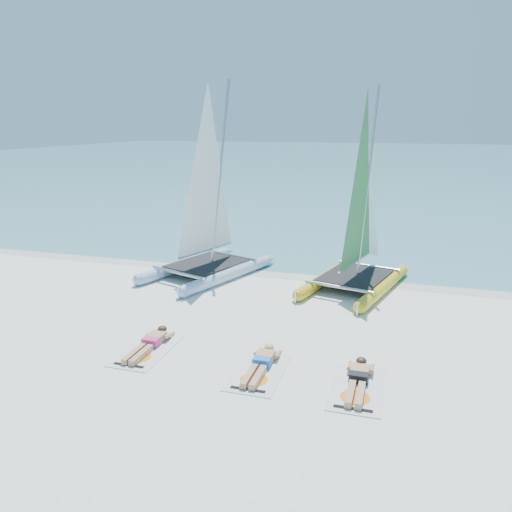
{
  "coord_description": "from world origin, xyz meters",
  "views": [
    {
      "loc": [
        3.08,
        -10.42,
        4.97
      ],
      "look_at": [
        -0.38,
        1.2,
        1.72
      ],
      "focal_mm": 35.0,
      "sensor_mm": 36.0,
      "label": 1
    }
  ],
  "objects_px": {
    "catamaran_yellow": "(363,223)",
    "sunbather_c": "(358,379)",
    "towel_b": "(259,372)",
    "towel_a": "(146,351)",
    "sunbather_b": "(261,363)",
    "towel_c": "(357,389)",
    "sunbather_a": "(150,343)",
    "catamaran_blue": "(208,217)"
  },
  "relations": [
    {
      "from": "towel_b",
      "to": "sunbather_c",
      "type": "bearing_deg",
      "value": 2.72
    },
    {
      "from": "sunbather_b",
      "to": "sunbather_c",
      "type": "height_order",
      "value": "same"
    },
    {
      "from": "catamaran_blue",
      "to": "sunbather_c",
      "type": "distance_m",
      "value": 8.4
    },
    {
      "from": "towel_a",
      "to": "sunbather_b",
      "type": "xyz_separation_m",
      "value": [
        2.71,
        -0.03,
        0.11
      ]
    },
    {
      "from": "catamaran_blue",
      "to": "sunbather_c",
      "type": "xyz_separation_m",
      "value": [
        5.55,
        -6.03,
        -1.84
      ]
    },
    {
      "from": "towel_a",
      "to": "towel_b",
      "type": "xyz_separation_m",
      "value": [
        2.71,
        -0.23,
        0.0
      ]
    },
    {
      "from": "towel_a",
      "to": "towel_b",
      "type": "height_order",
      "value": "same"
    },
    {
      "from": "sunbather_c",
      "to": "towel_c",
      "type": "bearing_deg",
      "value": -90.0
    },
    {
      "from": "sunbather_b",
      "to": "towel_c",
      "type": "relative_size",
      "value": 0.93
    },
    {
      "from": "towel_b",
      "to": "catamaran_yellow",
      "type": "bearing_deg",
      "value": 77.66
    },
    {
      "from": "catamaran_blue",
      "to": "sunbather_b",
      "type": "relative_size",
      "value": 3.8
    },
    {
      "from": "catamaran_blue",
      "to": "towel_b",
      "type": "distance_m",
      "value": 7.34
    },
    {
      "from": "sunbather_b",
      "to": "towel_a",
      "type": "bearing_deg",
      "value": 179.3
    },
    {
      "from": "catamaran_blue",
      "to": "towel_c",
      "type": "bearing_deg",
      "value": -28.52
    },
    {
      "from": "sunbather_c",
      "to": "catamaran_blue",
      "type": "bearing_deg",
      "value": 132.6
    },
    {
      "from": "towel_b",
      "to": "towel_c",
      "type": "distance_m",
      "value": 2.01
    },
    {
      "from": "towel_c",
      "to": "sunbather_a",
      "type": "bearing_deg",
      "value": 173.77
    },
    {
      "from": "sunbather_a",
      "to": "sunbather_b",
      "type": "bearing_deg",
      "value": -4.75
    },
    {
      "from": "sunbather_c",
      "to": "sunbather_a",
      "type": "bearing_deg",
      "value": 176.09
    },
    {
      "from": "catamaran_blue",
      "to": "sunbather_a",
      "type": "bearing_deg",
      "value": -61.88
    },
    {
      "from": "towel_a",
      "to": "sunbather_a",
      "type": "relative_size",
      "value": 1.07
    },
    {
      "from": "towel_a",
      "to": "sunbather_c",
      "type": "height_order",
      "value": "sunbather_c"
    },
    {
      "from": "catamaran_yellow",
      "to": "sunbather_c",
      "type": "bearing_deg",
      "value": -70.21
    },
    {
      "from": "catamaran_blue",
      "to": "sunbather_b",
      "type": "distance_m",
      "value": 7.15
    },
    {
      "from": "catamaran_yellow",
      "to": "sunbather_b",
      "type": "xyz_separation_m",
      "value": [
        -1.43,
        -6.37,
        -1.86
      ]
    },
    {
      "from": "towel_b",
      "to": "towel_a",
      "type": "bearing_deg",
      "value": 175.25
    },
    {
      "from": "sunbather_a",
      "to": "towel_a",
      "type": "bearing_deg",
      "value": -90.0
    },
    {
      "from": "sunbather_a",
      "to": "towel_c",
      "type": "relative_size",
      "value": 0.93
    },
    {
      "from": "towel_b",
      "to": "sunbather_b",
      "type": "distance_m",
      "value": 0.22
    },
    {
      "from": "catamaran_blue",
      "to": "sunbather_c",
      "type": "bearing_deg",
      "value": -27.62
    },
    {
      "from": "towel_c",
      "to": "sunbather_b",
      "type": "bearing_deg",
      "value": 171.79
    },
    {
      "from": "catamaran_yellow",
      "to": "towel_a",
      "type": "relative_size",
      "value": 3.39
    },
    {
      "from": "sunbather_b",
      "to": "catamaran_yellow",
      "type": "bearing_deg",
      "value": 77.3
    },
    {
      "from": "catamaran_blue",
      "to": "sunbather_b",
      "type": "height_order",
      "value": "catamaran_blue"
    },
    {
      "from": "towel_a",
      "to": "towel_c",
      "type": "xyz_separation_m",
      "value": [
        4.71,
        -0.32,
        0.0
      ]
    },
    {
      "from": "catamaran_yellow",
      "to": "sunbather_a",
      "type": "relative_size",
      "value": 3.64
    },
    {
      "from": "sunbather_a",
      "to": "sunbather_b",
      "type": "xyz_separation_m",
      "value": [
        2.71,
        -0.23,
        0.0
      ]
    },
    {
      "from": "catamaran_yellow",
      "to": "sunbather_a",
      "type": "bearing_deg",
      "value": -109.24
    },
    {
      "from": "sunbather_b",
      "to": "towel_b",
      "type": "bearing_deg",
      "value": -90.0
    },
    {
      "from": "sunbather_a",
      "to": "towel_b",
      "type": "relative_size",
      "value": 0.93
    },
    {
      "from": "sunbather_b",
      "to": "sunbather_c",
      "type": "distance_m",
      "value": 2.01
    },
    {
      "from": "sunbather_b",
      "to": "sunbather_a",
      "type": "bearing_deg",
      "value": 175.25
    }
  ]
}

